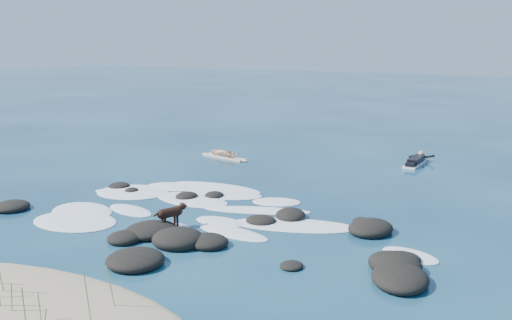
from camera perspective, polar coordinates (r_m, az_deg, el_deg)
The scene contains 8 objects.
ground at distance 18.80m, azimuth -3.65°, elevation -5.15°, with size 160.00×160.00×0.00m, color #0A2642.
sand_dune at distance 13.03m, azimuth -23.42°, elevation -14.19°, with size 9.00×4.40×0.60m, color #9E8966.
dune_grass at distance 12.71m, azimuth -23.19°, elevation -11.95°, with size 4.33×1.72×1.23m.
reef_rocks at distance 16.02m, azimuth -2.07°, elevation -7.79°, with size 14.53×7.59×0.57m.
breaking_foam at distance 19.54m, azimuth -7.11°, elevation -4.52°, with size 13.02×7.31×0.12m.
standing_surfer_rig at distance 26.99m, azimuth -3.21°, elevation 1.53°, with size 2.86×0.96×1.63m.
paddling_surfer_rig at distance 26.67m, azimuth 15.73°, elevation -0.09°, with size 1.22×2.71×0.47m.
dog at distance 17.14m, azimuth -8.44°, elevation -5.20°, with size 0.60×1.15×0.76m.
Camera 1 is at (9.43, -15.29, 5.53)m, focal length 40.00 mm.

